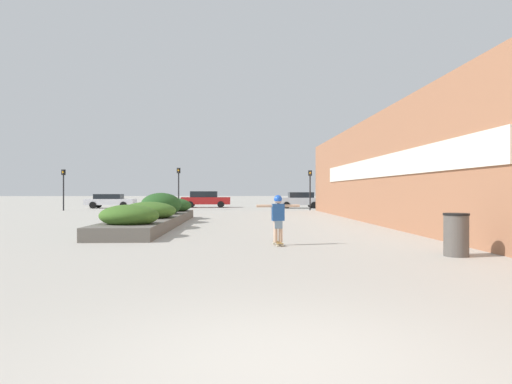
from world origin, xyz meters
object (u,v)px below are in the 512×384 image
skateboard (278,243)px  car_leftmost (300,200)px  car_center_right (205,199)px  car_rightmost (110,201)px  traffic_light_left (179,181)px  skateboarder (278,214)px  traffic_light_far_left (63,182)px  trash_bin (456,235)px  car_center_left (392,200)px  traffic_light_right (310,183)px

skateboard → car_leftmost: size_ratio=0.19×
car_center_right → car_rightmost: car_center_right is taller
skateboard → car_rightmost: car_rightmost is taller
car_leftmost → traffic_light_left: size_ratio=1.15×
skateboard → skateboarder: bearing=-100.4°
car_leftmost → traffic_light_left: bearing=110.7°
car_leftmost → traffic_light_far_left: bearing=103.3°
trash_bin → car_leftmost: size_ratio=0.26×
skateboarder → traffic_light_far_left: size_ratio=0.41×
car_center_left → traffic_light_left: bearing=-77.1°
car_center_right → trash_bin: bearing=13.9°
traffic_light_far_left → traffic_light_right: bearing=-0.4°
skateboarder → traffic_light_far_left: traffic_light_far_left is taller
skateboard → traffic_light_right: (4.87, 24.31, 2.20)m
trash_bin → car_leftmost: 31.59m
car_center_right → traffic_light_far_left: size_ratio=1.41×
car_leftmost → traffic_light_far_left: size_ratio=1.22×
car_leftmost → traffic_light_right: (0.21, -4.87, 1.49)m
car_rightmost → traffic_light_left: bearing=55.6°
traffic_light_left → car_center_right: bearing=73.9°
car_center_right → traffic_light_far_left: traffic_light_far_left is taller
car_center_left → traffic_light_right: size_ratio=1.26×
traffic_light_far_left → trash_bin: bearing=-54.1°
traffic_light_right → traffic_light_far_left: bearing=179.6°
car_center_right → traffic_light_far_left: 13.14m
car_center_right → skateboarder: bearing=7.7°
car_center_left → car_rightmost: size_ratio=0.94×
traffic_light_right → skateboarder: bearing=-101.3°
skateboard → traffic_light_right: bearing=71.9°
traffic_light_far_left → skateboard: bearing=-57.9°
trash_bin → traffic_light_left: size_ratio=0.29×
car_rightmost → traffic_light_left: 8.61m
traffic_light_right → car_center_left: bearing=31.5°
car_leftmost → car_center_left: bearing=-87.1°
skateboarder → trash_bin: bearing=-37.1°
skateboarder → trash_bin: (4.11, -2.40, -0.40)m
skateboarder → traffic_light_left: 25.89m
traffic_light_left → traffic_light_right: bearing=-4.3°
skateboard → trash_bin: size_ratio=0.76×
skateboarder → car_rightmost: 32.62m
car_rightmost → traffic_light_far_left: traffic_light_far_left is taller
car_center_right → traffic_light_right: size_ratio=1.42×
trash_bin → car_leftmost: bearing=89.0°
skateboarder → car_rightmost: bearing=106.8°
traffic_light_right → car_center_right: bearing=142.1°
car_leftmost → car_rightmost: (-17.70, 0.71, -0.07)m
trash_bin → car_center_right: bearing=103.9°
skateboard → car_rightmost: 32.62m
car_leftmost → traffic_light_right: size_ratio=1.23×
car_rightmost → traffic_light_right: bearing=72.7°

